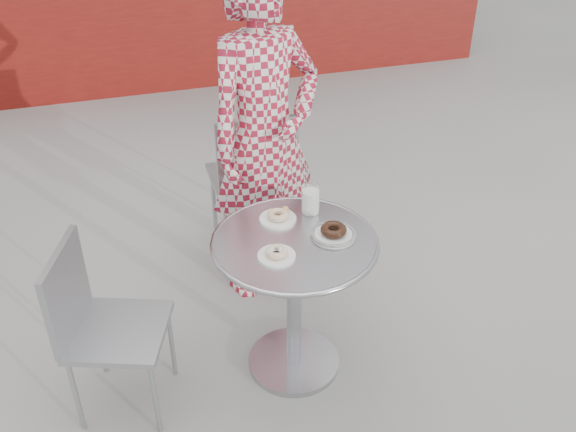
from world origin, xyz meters
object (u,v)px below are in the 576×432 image
object	(u,v)px
chair_far	(252,207)
plate_far	(278,217)
milk_cup	(311,200)
seated_person	(265,138)
plate_near	(276,254)
bistro_table	(294,274)
chair_left	(121,359)
plate_checker	(333,233)

from	to	relation	value
chair_far	plate_far	bearing A→B (deg)	85.32
milk_cup	plate_far	bearing A→B (deg)	-173.92
plate_far	milk_cup	xyz separation A→B (m)	(0.15, 0.02, 0.04)
seated_person	plate_near	size ratio (longest dim) A/B	11.20
bistro_table	chair_left	bearing A→B (deg)	179.27
chair_far	milk_cup	distance (m)	0.94
plate_near	plate_checker	world-z (taller)	plate_checker
plate_near	plate_checker	xyz separation A→B (m)	(0.27, 0.07, 0.00)
chair_far	plate_checker	world-z (taller)	chair_far
seated_person	plate_near	world-z (taller)	seated_person
bistro_table	chair_left	xyz separation A→B (m)	(-0.77, 0.01, -0.29)
seated_person	plate_far	xyz separation A→B (m)	(-0.08, -0.51, -0.13)
seated_person	plate_checker	size ratio (longest dim) A/B	8.99
chair_left	milk_cup	bearing A→B (deg)	-58.85
plate_near	plate_checker	size ratio (longest dim) A/B	0.80
plate_checker	seated_person	bearing A→B (deg)	98.56
plate_checker	milk_cup	bearing A→B (deg)	99.02
chair_left	milk_cup	size ratio (longest dim) A/B	6.18
plate_far	plate_checker	world-z (taller)	plate_checker
chair_left	seated_person	size ratio (longest dim) A/B	0.47
plate_far	milk_cup	world-z (taller)	milk_cup
bistro_table	plate_near	world-z (taller)	plate_near
bistro_table	seated_person	world-z (taller)	seated_person
bistro_table	milk_cup	size ratio (longest dim) A/B	5.48
chair_far	plate_near	distance (m)	1.17
seated_person	plate_far	size ratio (longest dim) A/B	10.66
plate_far	plate_checker	size ratio (longest dim) A/B	0.84
seated_person	plate_far	world-z (taller)	seated_person
seated_person	plate_far	distance (m)	0.53
chair_far	plate_checker	xyz separation A→B (m)	(0.11, -0.99, 0.45)
bistro_table	plate_far	size ratio (longest dim) A/B	4.43
chair_left	plate_far	size ratio (longest dim) A/B	4.99
seated_person	milk_cup	xyz separation A→B (m)	(0.07, -0.49, -0.09)
bistro_table	seated_person	xyz separation A→B (m)	(0.06, 0.68, 0.32)
plate_far	plate_near	xyz separation A→B (m)	(-0.08, -0.26, -0.00)
chair_far	milk_cup	xyz separation A→B (m)	(0.08, -0.79, 0.49)
chair_far	seated_person	bearing A→B (deg)	91.80
bistro_table	milk_cup	bearing A→B (deg)	54.67
seated_person	milk_cup	bearing A→B (deg)	-101.58
chair_far	plate_near	bearing A→B (deg)	82.13
bistro_table	plate_checker	bearing A→B (deg)	-5.47
plate_near	milk_cup	size ratio (longest dim) A/B	1.18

